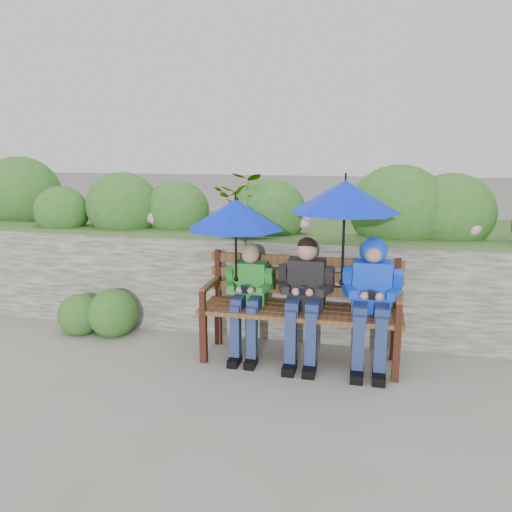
% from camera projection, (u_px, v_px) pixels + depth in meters
% --- Properties ---
extents(ground, '(60.00, 60.00, 0.00)m').
position_uv_depth(ground, '(254.00, 361.00, 4.50)').
color(ground, gray).
rests_on(ground, ground).
extents(garden_backdrop, '(8.00, 2.87, 1.82)m').
position_uv_depth(garden_backdrop, '(276.00, 257.00, 5.93)').
color(garden_backdrop, '#55534F').
rests_on(garden_backdrop, ground).
extents(park_bench, '(1.77, 0.52, 0.94)m').
position_uv_depth(park_bench, '(301.00, 302.00, 4.47)').
color(park_bench, '#371910').
rests_on(park_bench, ground).
extents(boy_left, '(0.43, 0.49, 1.04)m').
position_uv_depth(boy_left, '(249.00, 293.00, 4.49)').
color(boy_left, '#288A28').
rests_on(boy_left, ground).
extents(boy_middle, '(0.49, 0.56, 1.12)m').
position_uv_depth(boy_middle, '(305.00, 294.00, 4.36)').
color(boy_middle, black).
rests_on(boy_middle, ground).
extents(boy_right, '(0.50, 0.60, 1.14)m').
position_uv_depth(boy_right, '(372.00, 292.00, 4.24)').
color(boy_right, blue).
rests_on(boy_right, ground).
extents(umbrella_left, '(0.88, 0.88, 0.80)m').
position_uv_depth(umbrella_left, '(236.00, 214.00, 4.37)').
color(umbrella_left, '#001DE7').
rests_on(umbrella_left, ground).
extents(umbrella_right, '(0.93, 0.93, 0.96)m').
position_uv_depth(umbrella_right, '(345.00, 196.00, 4.13)').
color(umbrella_right, '#001DE7').
rests_on(umbrella_right, ground).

